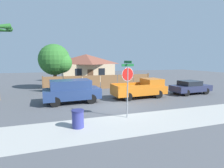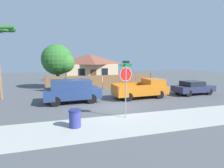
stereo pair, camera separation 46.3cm
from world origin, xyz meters
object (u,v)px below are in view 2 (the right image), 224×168
object	(u,v)px
stop_sign	(126,79)
trash_bin	(75,118)
oak_tree	(59,60)
orange_pickup	(142,89)
red_suv	(72,90)
house	(90,67)
parked_sedan	(193,87)

from	to	relation	value
stop_sign	trash_bin	bearing A→B (deg)	-178.43
oak_tree	orange_pickup	bearing A→B (deg)	-46.11
red_suv	stop_sign	bearing A→B (deg)	-62.45
trash_bin	stop_sign	bearing A→B (deg)	12.62
house	stop_sign	distance (m)	20.48
oak_tree	stop_sign	world-z (taller)	oak_tree
red_suv	stop_sign	distance (m)	5.72
house	trash_bin	size ratio (longest dim) A/B	9.19
oak_tree	red_suv	xyz separation A→B (m)	(1.03, -7.62, -2.38)
house	oak_tree	size ratio (longest dim) A/B	1.62
oak_tree	orange_pickup	world-z (taller)	oak_tree
oak_tree	trash_bin	size ratio (longest dim) A/B	5.68
oak_tree	parked_sedan	xyz separation A→B (m)	(12.91, -7.62, -2.69)
house	stop_sign	world-z (taller)	house
oak_tree	orange_pickup	distance (m)	10.87
oak_tree	parked_sedan	world-z (taller)	oak_tree
red_suv	parked_sedan	bearing A→B (deg)	-2.95
red_suv	parked_sedan	xyz separation A→B (m)	(11.88, -0.00, -0.30)
red_suv	orange_pickup	distance (m)	6.30
house	parked_sedan	bearing A→B (deg)	-63.14
trash_bin	oak_tree	bearing A→B (deg)	93.55
orange_pickup	parked_sedan	distance (m)	5.59
trash_bin	parked_sedan	bearing A→B (deg)	24.36
stop_sign	house	bearing A→B (deg)	75.79
oak_tree	stop_sign	distance (m)	13.05
stop_sign	parked_sedan	bearing A→B (deg)	16.86
house	orange_pickup	bearing A→B (deg)	-81.49
red_suv	orange_pickup	world-z (taller)	red_suv
house	parked_sedan	world-z (taller)	house
house	red_suv	size ratio (longest dim) A/B	1.89
red_suv	stop_sign	size ratio (longest dim) A/B	1.33
parked_sedan	trash_bin	distance (m)	13.28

